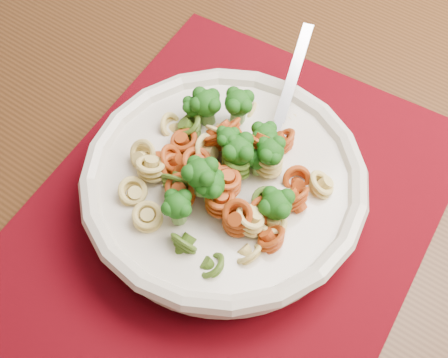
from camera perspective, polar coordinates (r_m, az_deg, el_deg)
dining_table at (r=0.76m, az=-10.92°, el=-4.20°), size 1.46×1.15×0.72m
placemat at (r=0.62m, az=0.16°, el=-3.82°), size 0.57×0.51×0.00m
pasta_bowl at (r=0.61m, az=0.00°, el=-0.46°), size 0.28×0.28×0.05m
pasta_broccoli_heap at (r=0.59m, az=0.00°, el=0.32°), size 0.24×0.24×0.06m
fork at (r=0.62m, az=4.41°, el=3.14°), size 0.17×0.12×0.08m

